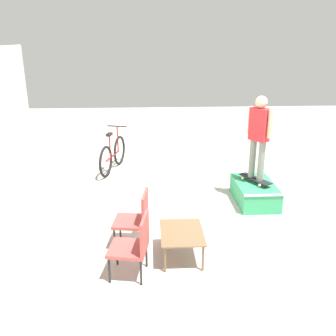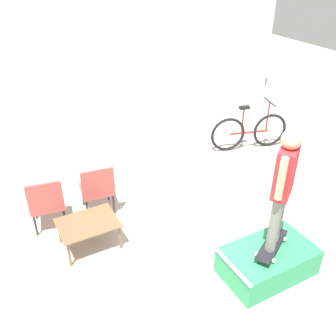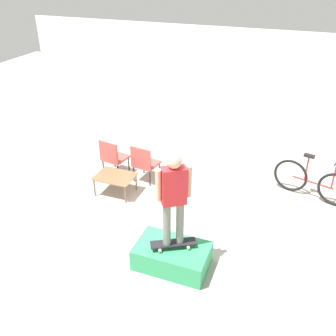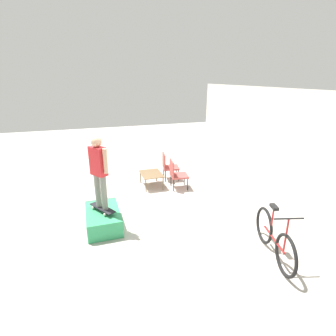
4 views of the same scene
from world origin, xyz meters
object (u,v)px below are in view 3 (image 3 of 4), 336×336
object	(u,v)px
skateboard_on_ramp	(173,243)
patio_chair_left	(113,156)
coffee_table	(115,178)
patio_chair_right	(144,162)
bicycle	(313,182)
skate_ramp_box	(172,256)
person_skater	(174,194)

from	to	relation	value
skateboard_on_ramp	patio_chair_left	world-z (taller)	patio_chair_left
patio_chair_left	coffee_table	bearing A→B (deg)	130.88
patio_chair_right	bicycle	xyz separation A→B (m)	(3.69, 0.68, -0.11)
skateboard_on_ramp	skate_ramp_box	bearing A→B (deg)	156.49
skateboard_on_ramp	bicycle	xyz separation A→B (m)	(2.09, 3.05, -0.09)
bicycle	skateboard_on_ramp	bearing A→B (deg)	-108.90
person_skater	patio_chair_right	bearing A→B (deg)	88.92
skate_ramp_box	patio_chair_right	xyz separation A→B (m)	(-1.58, 2.37, 0.31)
person_skater	patio_chair_right	world-z (taller)	person_skater
skate_ramp_box	bicycle	bearing A→B (deg)	55.29
person_skater	bicycle	world-z (taller)	person_skater
skateboard_on_ramp	patio_chair_right	world-z (taller)	patio_chair_right
coffee_table	bicycle	xyz separation A→B (m)	(4.09, 1.38, 0.02)
person_skater	bicycle	distance (m)	3.85
patio_chair_left	patio_chair_right	world-z (taller)	same
patio_chair_right	person_skater	bearing A→B (deg)	131.52
skate_ramp_box	skateboard_on_ramp	xyz separation A→B (m)	(0.02, 0.00, 0.29)
coffee_table	skate_ramp_box	bearing A→B (deg)	-40.32
skate_ramp_box	skateboard_on_ramp	distance (m)	0.29
patio_chair_right	skate_ramp_box	bearing A→B (deg)	131.11
coffee_table	patio_chair_left	distance (m)	0.83
patio_chair_left	skateboard_on_ramp	bearing A→B (deg)	145.21
skate_ramp_box	patio_chair_left	xyz separation A→B (m)	(-2.39, 2.37, 0.31)
skate_ramp_box	patio_chair_right	bearing A→B (deg)	123.62
coffee_table	patio_chair_right	bearing A→B (deg)	60.46
skate_ramp_box	patio_chair_left	size ratio (longest dim) A/B	1.37
skate_ramp_box	patio_chair_right	world-z (taller)	patio_chair_right
coffee_table	patio_chair_right	size ratio (longest dim) A/B	0.93
skate_ramp_box	person_skater	size ratio (longest dim) A/B	0.76
person_skater	skate_ramp_box	bearing A→B (deg)	150.98
patio_chair_left	bicycle	xyz separation A→B (m)	(4.51, 0.68, -0.11)
person_skater	patio_chair_left	distance (m)	3.52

